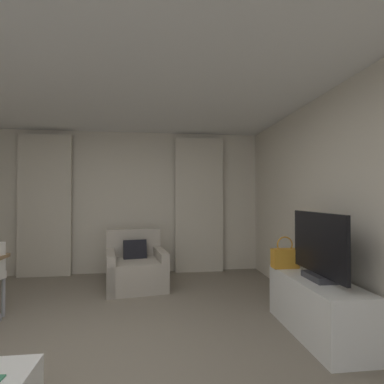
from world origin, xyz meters
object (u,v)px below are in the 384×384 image
Objects in this scene: tv_flatscreen at (319,248)px; handbag_primary at (285,257)px; tv_console at (317,307)px; armchair at (136,269)px.

handbag_primary is at bearing 102.43° from tv_flatscreen.
tv_console is at bearing -76.53° from handbag_primary.
handbag_primary is at bearing -36.66° from armchair.
tv_console is at bearing 90.00° from tv_flatscreen.
tv_console is 1.36× the size of tv_flatscreen.
tv_flatscreen reaches higher than handbag_primary.
armchair is at bearing 136.44° from tv_console.
tv_flatscreen reaches higher than armchair.
armchair is 2.76m from tv_flatscreen.
tv_console is 0.64m from handbag_primary.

